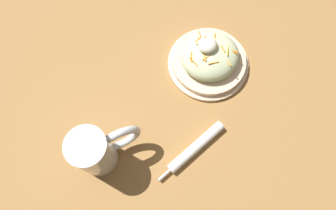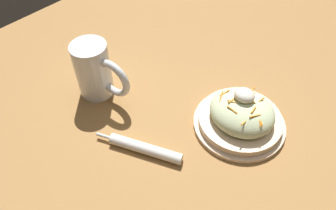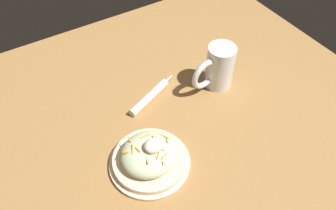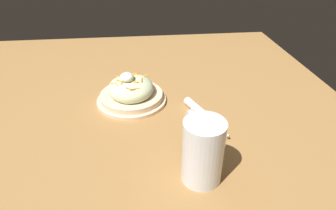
# 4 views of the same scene
# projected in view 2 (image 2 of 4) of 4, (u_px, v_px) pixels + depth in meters

# --- Properties ---
(ground_plane) EXTENTS (1.43, 1.43, 0.00)m
(ground_plane) POSITION_uv_depth(u_px,v_px,m) (219.00, 101.00, 0.81)
(ground_plane) COLOR #9E703D
(salad_plate) EXTENTS (0.22, 0.22, 0.10)m
(salad_plate) POSITION_uv_depth(u_px,v_px,m) (241.00, 116.00, 0.74)
(salad_plate) COLOR beige
(salad_plate) RESTS_ON ground_plane
(beer_mug) EXTENTS (0.16, 0.09, 0.15)m
(beer_mug) POSITION_uv_depth(u_px,v_px,m) (96.00, 73.00, 0.79)
(beer_mug) COLOR white
(beer_mug) RESTS_ON ground_plane
(napkin_roll) EXTENTS (0.20, 0.09, 0.02)m
(napkin_roll) POSITION_uv_depth(u_px,v_px,m) (145.00, 148.00, 0.70)
(napkin_roll) COLOR white
(napkin_roll) RESTS_ON ground_plane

